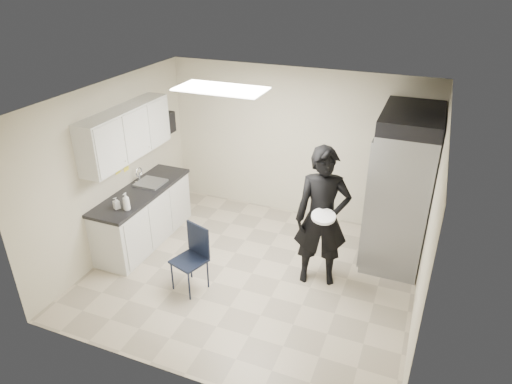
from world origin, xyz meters
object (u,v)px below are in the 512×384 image
at_px(man_tuxedo, 322,218).
at_px(folding_chair, 189,261).
at_px(commercial_fridge, 401,194).
at_px(lower_counter, 144,217).

bearing_deg(man_tuxedo, folding_chair, -167.66).
bearing_deg(commercial_fridge, man_tuxedo, -131.41).
height_order(commercial_fridge, folding_chair, commercial_fridge).
distance_m(lower_counter, man_tuxedo, 2.93).
height_order(lower_counter, man_tuxedo, man_tuxedo).
xyz_separation_m(commercial_fridge, man_tuxedo, (-0.91, -1.03, -0.05)).
distance_m(lower_counter, commercial_fridge, 3.98).
xyz_separation_m(commercial_fridge, folding_chair, (-2.50, -1.90, -0.59)).
bearing_deg(lower_counter, man_tuxedo, 0.86).
relative_size(commercial_fridge, folding_chair, 2.30).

